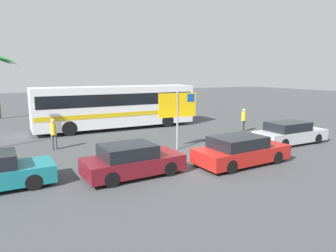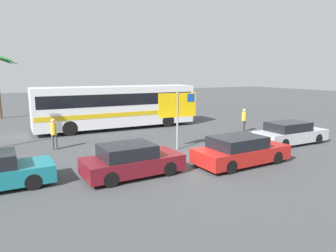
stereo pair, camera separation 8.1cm
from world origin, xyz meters
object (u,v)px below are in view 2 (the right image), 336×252
at_px(bus_front_coach, 117,105).
at_px(car_maroon, 131,160).
at_px(car_silver, 290,133).
at_px(ferry_sign, 178,107).
at_px(pedestrian_crossing_lot, 54,131).
at_px(car_red, 240,151).
at_px(pedestrian_near_sign, 244,118).

relative_size(bus_front_coach, car_maroon, 2.89).
bearing_deg(car_silver, car_maroon, -174.80).
height_order(ferry_sign, pedestrian_crossing_lot, ferry_sign).
height_order(car_red, car_silver, same).
distance_m(ferry_sign, pedestrian_crossing_lot, 6.93).
xyz_separation_m(car_red, car_silver, (5.34, 1.82, -0.00)).
bearing_deg(bus_front_coach, car_red, -79.39).
bearing_deg(bus_front_coach, ferry_sign, -82.89).
distance_m(bus_front_coach, car_maroon, 11.08).
bearing_deg(car_maroon, pedestrian_near_sign, 23.21).
bearing_deg(car_silver, pedestrian_crossing_lot, 157.98).
relative_size(car_silver, pedestrian_crossing_lot, 2.65).
relative_size(car_red, pedestrian_near_sign, 2.76).
bearing_deg(ferry_sign, pedestrian_crossing_lot, 157.01).
xyz_separation_m(pedestrian_near_sign, pedestrian_crossing_lot, (-12.65, 0.90, 0.03)).
xyz_separation_m(car_silver, pedestrian_near_sign, (0.06, 4.10, 0.34)).
height_order(car_maroon, pedestrian_near_sign, pedestrian_near_sign).
xyz_separation_m(car_maroon, car_silver, (10.36, 1.01, 0.00)).
distance_m(car_maroon, pedestrian_crossing_lot, 6.42).
distance_m(ferry_sign, car_silver, 7.00).
distance_m(car_silver, pedestrian_near_sign, 4.12).
distance_m(ferry_sign, car_red, 4.27).
xyz_separation_m(car_red, pedestrian_crossing_lot, (-7.25, 6.82, 0.38)).
distance_m(bus_front_coach, ferry_sign, 7.78).
bearing_deg(car_maroon, car_silver, 2.64).
relative_size(bus_front_coach, pedestrian_crossing_lot, 6.94).
distance_m(pedestrian_near_sign, pedestrian_crossing_lot, 12.68).
bearing_deg(pedestrian_crossing_lot, pedestrian_near_sign, 106.69).
distance_m(ferry_sign, pedestrian_near_sign, 7.06).
distance_m(car_red, pedestrian_near_sign, 8.02).
bearing_deg(car_red, bus_front_coach, 97.89).
xyz_separation_m(car_maroon, pedestrian_crossing_lot, (-2.23, 6.01, 0.38)).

